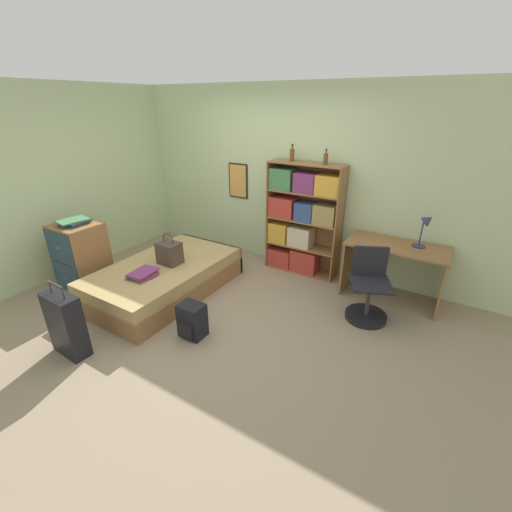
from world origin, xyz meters
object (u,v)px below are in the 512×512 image
object	(u,v)px
backpack	(192,321)
suitcase	(66,325)
dresser	(81,256)
desk_lamp	(426,225)
book_stack_on_bed	(142,274)
bottle_green	(292,155)
bed	(166,277)
magazine_pile_on_dresser	(74,222)
desk_chair	(368,297)
desk	(395,262)
handbag	(169,253)
bottle_brown	(326,159)
bookcase	(300,220)

from	to	relation	value
backpack	suitcase	bearing A→B (deg)	-135.54
dresser	desk_lamp	distance (m)	4.40
book_stack_on_bed	bottle_green	bearing A→B (deg)	62.29
bed	suitcase	size ratio (longest dim) A/B	2.50
suitcase	backpack	distance (m)	1.23
magazine_pile_on_dresser	bottle_green	size ratio (longest dim) A/B	1.75
desk_chair	desk	bearing A→B (deg)	76.37
bed	desk_chair	distance (m)	2.59
bottle_green	suitcase	bearing A→B (deg)	-108.24
desk	desk_lamp	distance (m)	0.58
bottle_green	desk	world-z (taller)	bottle_green
bed	magazine_pile_on_dresser	size ratio (longest dim) A/B	5.05
handbag	desk_lamp	world-z (taller)	desk_lamp
desk	backpack	bearing A→B (deg)	-130.47
handbag	backpack	size ratio (longest dim) A/B	1.10
book_stack_on_bed	magazine_pile_on_dresser	world-z (taller)	magazine_pile_on_dresser
book_stack_on_bed	desk_lamp	distance (m)	3.43
bed	suitcase	world-z (taller)	suitcase
bottle_green	desk_lamp	bearing A→B (deg)	-2.36
book_stack_on_bed	bottle_brown	distance (m)	2.72
desk	desk_chair	distance (m)	0.66
dresser	desk_chair	distance (m)	3.73
desk_lamp	handbag	bearing A→B (deg)	-153.49
suitcase	desk_chair	distance (m)	3.25
bed	handbag	bearing A→B (deg)	42.96
desk_chair	handbag	bearing A→B (deg)	-163.15
handbag	desk	bearing A→B (deg)	27.35
bottle_green	desk	distance (m)	1.95
desk_chair	book_stack_on_bed	bearing A→B (deg)	-153.96
desk_lamp	desk_chair	bearing A→B (deg)	-120.91
suitcase	bottle_green	xyz separation A→B (m)	(0.97, 2.95, 1.35)
dresser	magazine_pile_on_dresser	bearing A→B (deg)	63.92
dresser	desk_chair	size ratio (longest dim) A/B	1.08
suitcase	bottle_brown	world-z (taller)	bottle_brown
handbag	desk_chair	size ratio (longest dim) A/B	0.51
book_stack_on_bed	magazine_pile_on_dresser	bearing A→B (deg)	-175.76
backpack	desk_lamp	bearing A→B (deg)	46.57
desk_lamp	dresser	bearing A→B (deg)	-153.51
desk_chair	bookcase	bearing A→B (deg)	149.79
desk_lamp	backpack	xyz separation A→B (m)	(-1.92, -2.02, -0.84)
magazine_pile_on_dresser	desk_lamp	distance (m)	4.35
bottle_green	bottle_brown	distance (m)	0.50
book_stack_on_bed	desk_lamp	xyz separation A→B (m)	(2.83, 1.86, 0.59)
book_stack_on_bed	backpack	size ratio (longest dim) A/B	0.94
desk_lamp	desk_chair	xyz separation A→B (m)	(-0.40, -0.67, -0.76)
magazine_pile_on_dresser	bookcase	bearing A→B (deg)	41.11
bottle_green	backpack	bearing A→B (deg)	-92.83
bottle_brown	desk	size ratio (longest dim) A/B	0.17
bottle_brown	backpack	world-z (taller)	bottle_brown
bed	desk_lamp	world-z (taller)	desk_lamp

